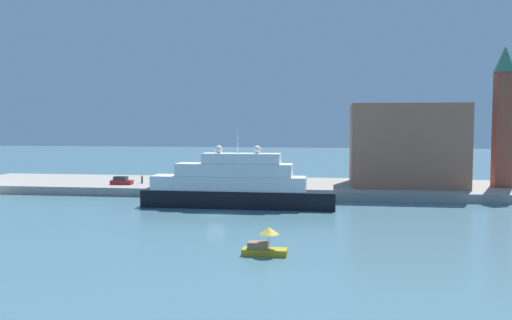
% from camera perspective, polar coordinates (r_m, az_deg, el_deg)
% --- Properties ---
extents(ground, '(400.00, 400.00, 0.00)m').
position_cam_1_polar(ground, '(75.59, -4.23, -5.75)').
color(ground, slate).
extents(quay_dock, '(110.00, 22.35, 1.45)m').
position_cam_1_polar(quay_dock, '(101.92, -0.94, -2.80)').
color(quay_dock, gray).
rests_on(quay_dock, ground).
extents(large_yacht, '(28.97, 4.38, 11.63)m').
position_cam_1_polar(large_yacht, '(81.67, -2.22, -2.72)').
color(large_yacht, black).
rests_on(large_yacht, ground).
extents(small_motorboat, '(4.32, 1.92, 2.73)m').
position_cam_1_polar(small_motorboat, '(52.92, 0.92, -8.82)').
color(small_motorboat, '#B7991E').
rests_on(small_motorboat, ground).
extents(harbor_building, '(19.59, 14.25, 14.52)m').
position_cam_1_polar(harbor_building, '(101.23, 15.43, 1.55)').
color(harbor_building, '#9E664C').
rests_on(harbor_building, quay_dock).
extents(bell_tower, '(3.85, 3.85, 24.30)m').
position_cam_1_polar(bell_tower, '(103.84, 24.46, 4.70)').
color(bell_tower, brown).
rests_on(bell_tower, quay_dock).
extents(parked_car, '(3.94, 1.62, 1.47)m').
position_cam_1_polar(parked_car, '(102.07, -13.89, -2.14)').
color(parked_car, '#B21E1E').
rests_on(parked_car, quay_dock).
extents(person_figure, '(0.36, 0.36, 1.56)m').
position_cam_1_polar(person_figure, '(102.95, -11.83, -2.01)').
color(person_figure, '#4C4C4C').
rests_on(person_figure, quay_dock).
extents(mooring_bollard, '(0.55, 0.55, 0.66)m').
position_cam_1_polar(mooring_bollard, '(92.11, -3.04, -2.87)').
color(mooring_bollard, black).
rests_on(mooring_bollard, quay_dock).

